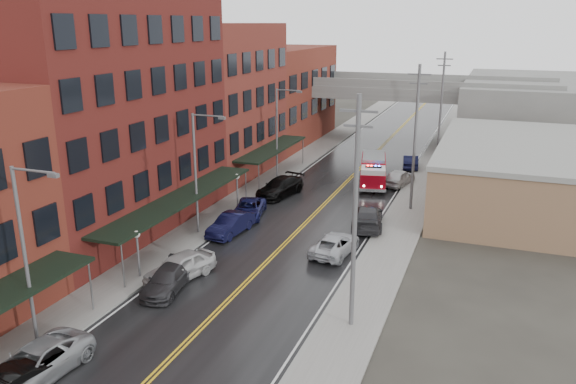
% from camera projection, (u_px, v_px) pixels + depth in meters
% --- Properties ---
extents(road, '(11.00, 160.00, 0.02)m').
position_uv_depth(road, '(310.00, 219.00, 44.96)').
color(road, black).
rests_on(road, ground).
extents(sidewalk_left, '(3.00, 160.00, 0.15)m').
position_uv_depth(sidewalk_left, '(228.00, 208.00, 47.38)').
color(sidewalk_left, slate).
rests_on(sidewalk_left, ground).
extents(sidewalk_right, '(3.00, 160.00, 0.15)m').
position_uv_depth(sidewalk_right, '(401.00, 229.00, 42.49)').
color(sidewalk_right, slate).
rests_on(sidewalk_right, ground).
extents(curb_left, '(0.30, 160.00, 0.15)m').
position_uv_depth(curb_left, '(246.00, 210.00, 46.83)').
color(curb_left, gray).
rests_on(curb_left, ground).
extents(curb_right, '(0.30, 160.00, 0.15)m').
position_uv_depth(curb_right, '(380.00, 227.00, 43.05)').
color(curb_right, gray).
rests_on(curb_right, ground).
extents(brick_building_b, '(9.00, 20.00, 18.00)m').
position_uv_depth(brick_building_b, '(106.00, 110.00, 40.52)').
color(brick_building_b, '#5C1D18').
rests_on(brick_building_b, ground).
extents(brick_building_c, '(9.00, 15.00, 15.00)m').
position_uv_depth(brick_building_c, '(219.00, 101.00, 56.64)').
color(brick_building_c, maroon).
rests_on(brick_building_c, ground).
extents(brick_building_far, '(9.00, 20.00, 12.00)m').
position_uv_depth(brick_building_far, '(281.00, 95.00, 72.75)').
color(brick_building_far, maroon).
rests_on(brick_building_far, ground).
extents(tan_building, '(14.00, 22.00, 5.00)m').
position_uv_depth(tan_building, '(525.00, 176.00, 47.84)').
color(tan_building, '#8A634A').
rests_on(tan_building, ground).
extents(right_far_block, '(18.00, 30.00, 8.00)m').
position_uv_depth(right_far_block, '(536.00, 110.00, 73.61)').
color(right_far_block, slate).
rests_on(right_far_block, ground).
extents(awning_1, '(2.60, 18.00, 3.09)m').
position_uv_depth(awning_1, '(181.00, 198.00, 40.32)').
color(awning_1, black).
rests_on(awning_1, ground).
extents(awning_2, '(2.60, 13.00, 3.09)m').
position_uv_depth(awning_2, '(272.00, 149.00, 56.01)').
color(awning_2, black).
rests_on(awning_2, ground).
extents(globe_lamp_1, '(0.44, 0.44, 3.12)m').
position_uv_depth(globe_lamp_1, '(137.00, 243.00, 33.88)').
color(globe_lamp_1, '#59595B').
rests_on(globe_lamp_1, ground).
extents(globe_lamp_2, '(0.44, 0.44, 3.12)m').
position_uv_depth(globe_lamp_2, '(237.00, 183.00, 46.43)').
color(globe_lamp_2, '#59595B').
rests_on(globe_lamp_2, ground).
extents(street_lamp_0, '(2.64, 0.22, 9.00)m').
position_uv_depth(street_lamp_0, '(27.00, 247.00, 25.93)').
color(street_lamp_0, '#59595B').
rests_on(street_lamp_0, ground).
extents(street_lamp_1, '(2.64, 0.22, 9.00)m').
position_uv_depth(street_lamp_1, '(198.00, 166.00, 40.26)').
color(street_lamp_1, '#59595B').
rests_on(street_lamp_1, ground).
extents(street_lamp_2, '(2.64, 0.22, 9.00)m').
position_uv_depth(street_lamp_2, '(279.00, 128.00, 54.60)').
color(street_lamp_2, '#59595B').
rests_on(street_lamp_2, ground).
extents(utility_pole_0, '(1.80, 0.24, 12.00)m').
position_uv_depth(utility_pole_0, '(355.00, 211.00, 27.27)').
color(utility_pole_0, '#59595B').
rests_on(utility_pole_0, ground).
extents(utility_pole_1, '(1.80, 0.24, 12.00)m').
position_uv_depth(utility_pole_1, '(415.00, 136.00, 45.19)').
color(utility_pole_1, '#59595B').
rests_on(utility_pole_1, ground).
extents(utility_pole_2, '(1.80, 0.24, 12.00)m').
position_uv_depth(utility_pole_2, '(441.00, 104.00, 63.11)').
color(utility_pole_2, '#59595B').
rests_on(utility_pole_2, ground).
extents(overpass, '(40.00, 10.00, 7.50)m').
position_uv_depth(overpass, '(389.00, 96.00, 71.89)').
color(overpass, slate).
rests_on(overpass, ground).
extents(fire_truck, '(4.09, 7.67, 2.68)m').
position_uv_depth(fire_truck, '(373.00, 170.00, 54.01)').
color(fire_truck, maroon).
rests_on(fire_truck, ground).
extents(parked_car_left_2, '(2.83, 5.54, 1.50)m').
position_uv_depth(parked_car_left_2, '(35.00, 364.00, 24.64)').
color(parked_car_left_2, gray).
rests_on(parked_car_left_2, ground).
extents(parked_car_left_3, '(2.55, 4.88, 1.35)m').
position_uv_depth(parked_car_left_3, '(167.00, 280.00, 32.84)').
color(parked_car_left_3, '#2A2A2D').
rests_on(parked_car_left_3, ground).
extents(parked_car_left_4, '(3.31, 5.18, 1.64)m').
position_uv_depth(parked_car_left_4, '(180.00, 267.00, 34.23)').
color(parked_car_left_4, '#B5B5B5').
rests_on(parked_car_left_4, ground).
extents(parked_car_left_5, '(2.09, 4.80, 1.53)m').
position_uv_depth(parked_car_left_5, '(231.00, 224.00, 41.52)').
color(parked_car_left_5, black).
rests_on(parked_car_left_5, ground).
extents(parked_car_left_6, '(3.28, 5.23, 1.35)m').
position_uv_depth(parked_car_left_6, '(249.00, 209.00, 45.30)').
color(parked_car_left_6, '#121545').
rests_on(parked_car_left_6, ground).
extents(parked_car_left_7, '(3.39, 6.00, 1.64)m').
position_uv_depth(parked_car_left_7, '(280.00, 187.00, 50.66)').
color(parked_car_left_7, black).
rests_on(parked_car_left_7, ground).
extents(parked_car_right_0, '(2.75, 5.09, 1.36)m').
position_uv_depth(parked_car_right_0, '(335.00, 244.00, 38.05)').
color(parked_car_right_0, '#A9ACB1').
rests_on(parked_car_right_0, ground).
extents(parked_car_right_1, '(3.36, 6.01, 1.64)m').
position_uv_depth(parked_car_right_1, '(367.00, 217.00, 42.97)').
color(parked_car_right_1, '#29282B').
rests_on(parked_car_right_1, ground).
extents(parked_car_right_2, '(2.80, 4.92, 1.58)m').
position_uv_depth(parked_car_right_2, '(399.00, 177.00, 53.92)').
color(parked_car_right_2, silver).
rests_on(parked_car_right_2, ground).
extents(parked_car_right_3, '(2.27, 4.62, 1.46)m').
position_uv_depth(parked_car_right_3, '(410.00, 161.00, 60.31)').
color(parked_car_right_3, black).
rests_on(parked_car_right_3, ground).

